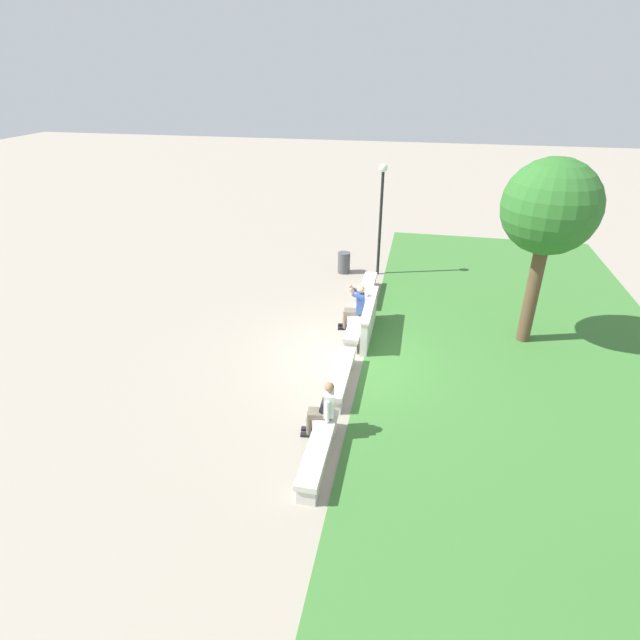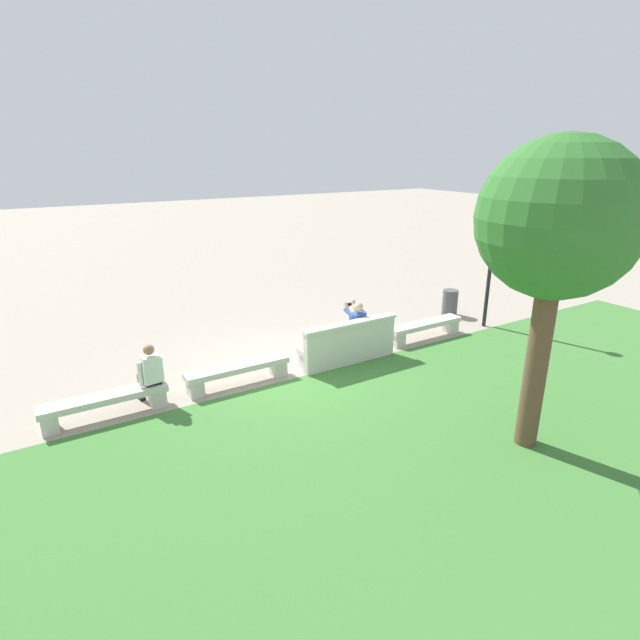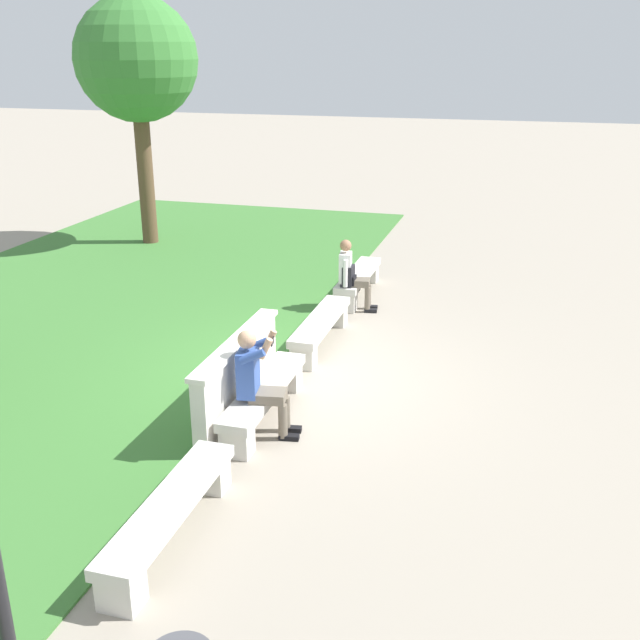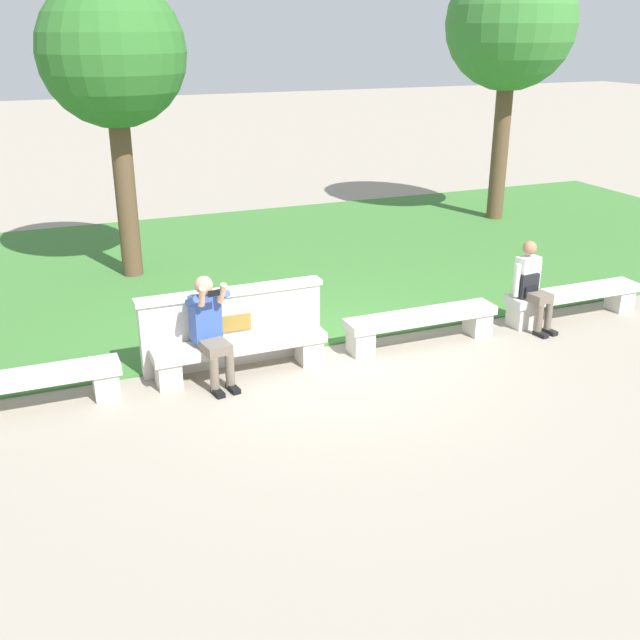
# 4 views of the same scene
# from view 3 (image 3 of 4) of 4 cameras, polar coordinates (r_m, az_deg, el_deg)

# --- Properties ---
(ground_plane) EXTENTS (80.00, 80.00, 0.00)m
(ground_plane) POSITION_cam_3_polar(r_m,az_deg,el_deg) (10.54, -1.86, -4.38)
(ground_plane) COLOR gray
(grass_strip) EXTENTS (21.84, 8.00, 0.03)m
(grass_strip) POSITION_cam_3_polar(r_m,az_deg,el_deg) (12.49, -21.38, -1.72)
(grass_strip) COLOR #3D7533
(grass_strip) RESTS_ON ground
(bench_main) EXTENTS (2.18, 0.40, 0.45)m
(bench_main) POSITION_cam_3_polar(r_m,az_deg,el_deg) (7.30, -11.35, -14.18)
(bench_main) COLOR beige
(bench_main) RESTS_ON ground
(bench_near) EXTENTS (2.18, 0.40, 0.45)m
(bench_near) POSITION_cam_3_polar(r_m,az_deg,el_deg) (9.32, -4.28, -5.80)
(bench_near) COLOR beige
(bench_near) RESTS_ON ground
(bench_mid) EXTENTS (2.18, 0.40, 0.45)m
(bench_mid) POSITION_cam_3_polar(r_m,az_deg,el_deg) (11.55, 0.05, -0.47)
(bench_mid) COLOR beige
(bench_mid) RESTS_ON ground
(bench_far) EXTENTS (2.18, 0.40, 0.45)m
(bench_far) POSITION_cam_3_polar(r_m,az_deg,el_deg) (13.89, 2.94, 3.11)
(bench_far) COLOR beige
(bench_far) RESTS_ON ground
(backrest_wall_with_plaque) EXTENTS (2.39, 0.24, 1.01)m
(backrest_wall_with_plaque) POSITION_cam_3_polar(r_m,az_deg,el_deg) (9.34, -6.27, -4.37)
(backrest_wall_with_plaque) COLOR beige
(backrest_wall_with_plaque) RESTS_ON ground
(person_photographer) EXTENTS (0.51, 0.76, 1.32)m
(person_photographer) POSITION_cam_3_polar(r_m,az_deg,el_deg) (8.78, -4.74, -4.40)
(person_photographer) COLOR black
(person_photographer) RESTS_ON ground
(person_distant) EXTENTS (0.48, 0.71, 1.26)m
(person_distant) POSITION_cam_3_polar(r_m,az_deg,el_deg) (13.00, 2.41, 3.59)
(person_distant) COLOR black
(person_distant) RESTS_ON ground
(backpack) EXTENTS (0.28, 0.24, 0.43)m
(backpack) POSITION_cam_3_polar(r_m,az_deg,el_deg) (12.99, 2.15, 3.37)
(backpack) COLOR black
(backpack) RESTS_ON bench_far
(tree_behind_wall) EXTENTS (2.68, 2.68, 5.44)m
(tree_behind_wall) POSITION_cam_3_polar(r_m,az_deg,el_deg) (17.65, -13.81, 18.57)
(tree_behind_wall) COLOR brown
(tree_behind_wall) RESTS_ON ground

